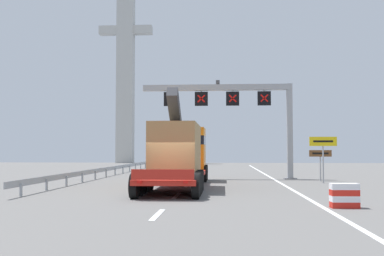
{
  "coord_description": "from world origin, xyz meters",
  "views": [
    {
      "loc": [
        2.5,
        -20.96,
        2.13
      ],
      "look_at": [
        0.51,
        8.41,
        3.56
      ],
      "focal_mm": 42.63,
      "sensor_mm": 36.0,
      "label": 1
    }
  ],
  "objects_px": {
    "bridge_pylon_distant": "(126,53)",
    "tourist_info_sign_brown": "(320,157)",
    "overhead_lane_gantry": "(236,102)",
    "exit_sign_yellow": "(323,147)",
    "heavy_haul_truck_red": "(181,152)",
    "crash_barrier_striped": "(344,196)"
  },
  "relations": [
    {
      "from": "heavy_haul_truck_red",
      "to": "overhead_lane_gantry",
      "type": "bearing_deg",
      "value": 62.6
    },
    {
      "from": "crash_barrier_striped",
      "to": "bridge_pylon_distant",
      "type": "bearing_deg",
      "value": 109.69
    },
    {
      "from": "overhead_lane_gantry",
      "to": "tourist_info_sign_brown",
      "type": "bearing_deg",
      "value": -21.97
    },
    {
      "from": "bridge_pylon_distant",
      "to": "exit_sign_yellow",
      "type": "bearing_deg",
      "value": -63.47
    },
    {
      "from": "exit_sign_yellow",
      "to": "tourist_info_sign_brown",
      "type": "bearing_deg",
      "value": 83.39
    },
    {
      "from": "tourist_info_sign_brown",
      "to": "bridge_pylon_distant",
      "type": "xyz_separation_m",
      "value": [
        -23.08,
        43.85,
        16.9
      ]
    },
    {
      "from": "bridge_pylon_distant",
      "to": "heavy_haul_truck_red",
      "type": "bearing_deg",
      "value": -73.98
    },
    {
      "from": "exit_sign_yellow",
      "to": "bridge_pylon_distant",
      "type": "height_order",
      "value": "bridge_pylon_distant"
    },
    {
      "from": "crash_barrier_striped",
      "to": "bridge_pylon_distant",
      "type": "distance_m",
      "value": 64.57
    },
    {
      "from": "exit_sign_yellow",
      "to": "crash_barrier_striped",
      "type": "xyz_separation_m",
      "value": [
        -1.97,
        -12.59,
        -1.86
      ]
    },
    {
      "from": "overhead_lane_gantry",
      "to": "bridge_pylon_distant",
      "type": "relative_size",
      "value": 0.31
    },
    {
      "from": "heavy_haul_truck_red",
      "to": "crash_barrier_striped",
      "type": "height_order",
      "value": "heavy_haul_truck_red"
    },
    {
      "from": "overhead_lane_gantry",
      "to": "heavy_haul_truck_red",
      "type": "relative_size",
      "value": 0.81
    },
    {
      "from": "overhead_lane_gantry",
      "to": "tourist_info_sign_brown",
      "type": "distance_m",
      "value": 7.34
    },
    {
      "from": "exit_sign_yellow",
      "to": "bridge_pylon_distant",
      "type": "xyz_separation_m",
      "value": [
        -22.85,
        45.78,
        16.21
      ]
    },
    {
      "from": "bridge_pylon_distant",
      "to": "tourist_info_sign_brown",
      "type": "bearing_deg",
      "value": -62.24
    },
    {
      "from": "crash_barrier_striped",
      "to": "bridge_pylon_distant",
      "type": "height_order",
      "value": "bridge_pylon_distant"
    },
    {
      "from": "heavy_haul_truck_red",
      "to": "tourist_info_sign_brown",
      "type": "bearing_deg",
      "value": 26.14
    },
    {
      "from": "overhead_lane_gantry",
      "to": "exit_sign_yellow",
      "type": "bearing_deg",
      "value": -37.75
    },
    {
      "from": "overhead_lane_gantry",
      "to": "exit_sign_yellow",
      "type": "xyz_separation_m",
      "value": [
        5.44,
        -4.22,
        -3.38
      ]
    },
    {
      "from": "tourist_info_sign_brown",
      "to": "bridge_pylon_distant",
      "type": "distance_m",
      "value": 52.35
    },
    {
      "from": "overhead_lane_gantry",
      "to": "tourist_info_sign_brown",
      "type": "relative_size",
      "value": 5.35
    }
  ]
}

